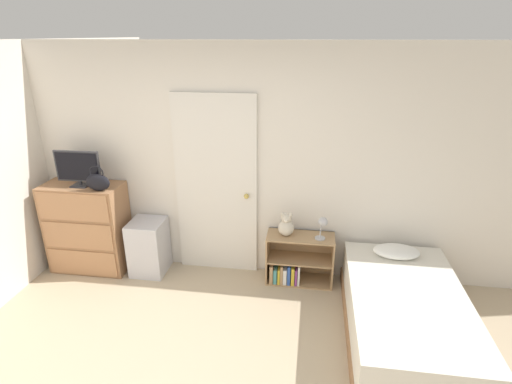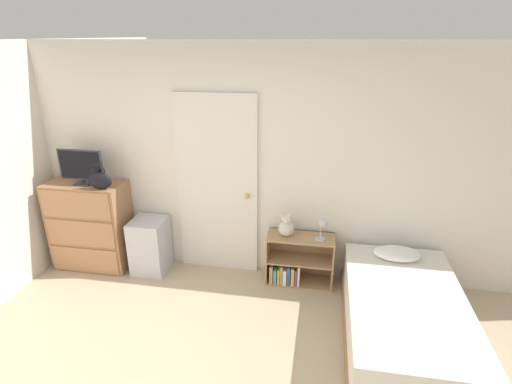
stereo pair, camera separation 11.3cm
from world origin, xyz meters
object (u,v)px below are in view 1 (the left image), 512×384
at_px(teddy_bear, 286,226).
at_px(bed, 405,315).
at_px(handbag, 98,182).
at_px(desk_lamp, 323,224).
at_px(storage_bin, 149,247).
at_px(dresser, 88,227).
at_px(tv, 78,168).
at_px(bookshelf, 294,263).

relative_size(teddy_bear, bed, 0.14).
relative_size(handbag, desk_lamp, 1.09).
bearing_deg(storage_bin, handbag, -161.52).
relative_size(handbag, storage_bin, 0.44).
relative_size(dresser, desk_lamp, 4.05).
bearing_deg(storage_bin, tv, -176.87).
relative_size(tv, teddy_bear, 1.93).
xyz_separation_m(handbag, bookshelf, (2.10, 0.19, -0.92)).
xyz_separation_m(tv, teddy_bear, (2.26, 0.08, -0.57)).
distance_m(tv, desk_lamp, 2.70).
distance_m(dresser, handbag, 0.70).
relative_size(tv, bed, 0.28).
xyz_separation_m(handbag, bed, (3.14, -0.57, -0.91)).
distance_m(storage_bin, desk_lamp, 2.00).
bearing_deg(desk_lamp, dresser, -179.66).
bearing_deg(tv, desk_lamp, 0.85).
bearing_deg(tv, bookshelf, 2.06).
distance_m(dresser, tv, 0.73).
bearing_deg(bed, dresser, 168.54).
height_order(handbag, storage_bin, handbag).
distance_m(teddy_bear, bed, 1.44).
bearing_deg(tv, dresser, 127.00).
distance_m(bookshelf, teddy_bear, 0.47).
bearing_deg(bookshelf, desk_lamp, -9.41).
distance_m(tv, storage_bin, 1.16).
xyz_separation_m(handbag, storage_bin, (0.42, 0.14, -0.83)).
relative_size(storage_bin, desk_lamp, 2.47).
bearing_deg(desk_lamp, teddy_bear, 173.51).
bearing_deg(bed, bookshelf, 144.03).
relative_size(storage_bin, bookshelf, 0.87).
bearing_deg(storage_bin, teddy_bear, 1.64).
distance_m(tv, teddy_bear, 2.34).
xyz_separation_m(dresser, storage_bin, (0.71, 0.01, -0.20)).
relative_size(desk_lamp, bed, 0.14).
distance_m(bookshelf, bed, 1.29).
relative_size(handbag, teddy_bear, 1.06).
bearing_deg(handbag, storage_bin, 18.48).
bearing_deg(handbag, bed, -10.25).
xyz_separation_m(storage_bin, desk_lamp, (1.95, 0.00, 0.43)).
distance_m(dresser, desk_lamp, 2.67).
height_order(handbag, teddy_bear, handbag).
distance_m(dresser, bookshelf, 2.41).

